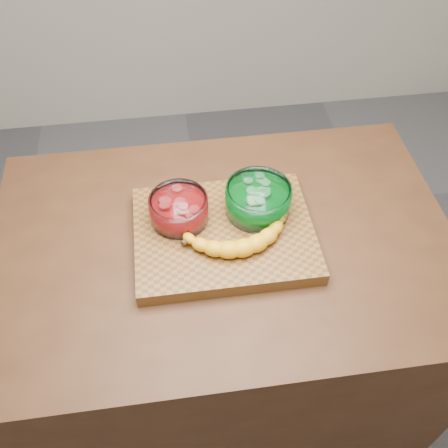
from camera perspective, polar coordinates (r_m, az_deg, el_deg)
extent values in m
plane|color=#57575B|center=(2.06, 0.00, -17.69)|extent=(3.50, 3.50, 0.00)
cube|color=#472815|center=(1.66, 0.00, -11.59)|extent=(1.20, 0.80, 0.90)
cube|color=brown|center=(1.27, 0.00, -1.18)|extent=(0.45, 0.35, 0.04)
cylinder|color=white|center=(1.26, -5.17, 1.73)|extent=(0.15, 0.15, 0.07)
cylinder|color=red|center=(1.26, -5.14, 1.43)|extent=(0.13, 0.13, 0.04)
cylinder|color=#FF5150|center=(1.24, -5.23, 2.32)|extent=(0.12, 0.12, 0.02)
cylinder|color=white|center=(1.27, 3.92, 2.81)|extent=(0.17, 0.17, 0.08)
cylinder|color=#027B1B|center=(1.28, 3.89, 2.45)|extent=(0.14, 0.14, 0.04)
cylinder|color=#59BF64|center=(1.26, 3.96, 3.43)|extent=(0.14, 0.14, 0.02)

